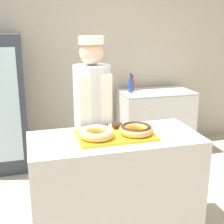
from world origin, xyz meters
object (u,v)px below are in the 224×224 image
Objects in this scene: serving_tray at (115,135)px; brownie_back_left at (104,127)px; donut_light_glaze at (97,133)px; brownie_back_right at (118,126)px; bottle_blue at (131,85)px; bottle_red at (132,85)px; chest_freezer at (155,120)px; baker_person at (93,121)px; donut_chocolate_glaze at (136,129)px.

serving_tray is 7.46× the size of brownie_back_left.
donut_light_glaze is 3.32× the size of brownie_back_left.
brownie_back_right is (0.06, 0.14, 0.03)m from serving_tray.
bottle_blue is at bearing 64.06° from brownie_back_left.
bottle_red reaches higher than brownie_back_right.
brownie_back_right is at bearing -123.18° from chest_freezer.
serving_tray is 7.46× the size of brownie_back_right.
baker_person is 1.59m from bottle_red.
baker_person is at bearing 91.12° from brownie_back_left.
bottle_blue is at bearing 56.77° from baker_person.
bottle_blue is at bearing 63.72° from donut_light_glaze.
bottle_blue is at bearing 67.52° from serving_tray.
baker_person is (0.09, 0.59, -0.09)m from donut_light_glaze.
chest_freezer is at bearing 56.82° from brownie_back_right.
donut_light_glaze is (-0.16, -0.04, 0.05)m from serving_tray.
serving_tray is at bearing -112.48° from bottle_blue.
donut_chocolate_glaze is at bearing -60.67° from brownie_back_right.
bottle_blue is (0.79, 1.63, 0.02)m from brownie_back_left.
baker_person is (-0.13, 0.41, -0.06)m from brownie_back_right.
baker_person reaches higher than chest_freezer.
serving_tray is at bearing 14.29° from donut_light_glaze.
donut_chocolate_glaze is 3.32× the size of brownie_back_left.
chest_freezer is (1.18, 1.20, -0.46)m from baker_person.
brownie_back_left is at bearing -126.17° from chest_freezer.
brownie_back_left is at bearing 60.67° from donut_light_glaze.
donut_light_glaze is 0.60m from baker_person.
brownie_back_left is 0.08× the size of chest_freezer.
baker_person is at bearing 81.10° from donut_light_glaze.
bottle_red is (0.86, 1.33, 0.06)m from baker_person.
bottle_blue reaches higher than chest_freezer.
baker_person reaches higher than donut_chocolate_glaze.
donut_light_glaze is 3.32× the size of brownie_back_right.
donut_light_glaze is at bearing -125.54° from chest_freezer.
donut_light_glaze reaches higher than serving_tray.
brownie_back_right is at bearing -112.31° from bottle_blue.
donut_light_glaze is at bearing -116.41° from bottle_red.
donut_light_glaze is 2.02m from bottle_blue.
bottle_blue is (0.67, 1.63, 0.02)m from brownie_back_right.
donut_chocolate_glaze is 0.27× the size of chest_freezer.
brownie_back_right reaches higher than serving_tray.
donut_light_glaze is at bearing -141.63° from brownie_back_right.
serving_tray is 0.15m from brownie_back_right.
serving_tray is at bearing -114.54° from brownie_back_right.
serving_tray is 2.25× the size of donut_light_glaze.
bottle_red is at bearing 67.16° from serving_tray.
chest_freezer is (1.18, 1.61, -0.53)m from brownie_back_left.
brownie_back_right is 1.77m from bottle_blue.
baker_person is at bearing -123.23° from bottle_blue.
bottle_blue is at bearing 176.21° from chest_freezer.
brownie_back_right is 0.43m from baker_person.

